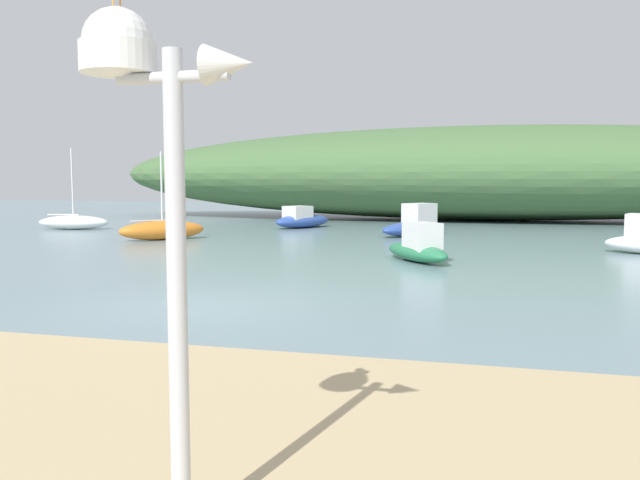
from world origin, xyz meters
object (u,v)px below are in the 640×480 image
(sailboat_mid_channel, at_px, (163,230))
(motorboat_west_reach, at_px, (302,219))
(motorboat_centre_water, at_px, (418,247))
(motorboat_near_shore, at_px, (415,224))
(mast_structure, at_px, (144,114))
(sailboat_outer_mooring, at_px, (74,222))

(sailboat_mid_channel, bearing_deg, motorboat_west_reach, 65.61)
(motorboat_centre_water, distance_m, motorboat_near_shore, 9.41)
(motorboat_west_reach, xyz_separation_m, sailboat_mid_channel, (-3.63, -8.01, -0.04))
(motorboat_near_shore, bearing_deg, sailboat_mid_channel, -154.21)
(mast_structure, bearing_deg, motorboat_west_reach, 104.45)
(motorboat_centre_water, bearing_deg, motorboat_west_reach, 120.13)
(sailboat_outer_mooring, distance_m, sailboat_mid_channel, 8.28)
(sailboat_outer_mooring, relative_size, motorboat_west_reach, 1.07)
(sailboat_outer_mooring, xyz_separation_m, sailboat_mid_channel, (7.18, -4.12, 0.04))
(mast_structure, bearing_deg, sailboat_outer_mooring, 126.65)
(mast_structure, distance_m, motorboat_near_shore, 25.06)
(mast_structure, relative_size, motorboat_near_shore, 0.78)
(mast_structure, xyz_separation_m, motorboat_west_reach, (-7.26, 28.18, -2.33))
(motorboat_centre_water, distance_m, sailboat_mid_channel, 11.87)
(sailboat_mid_channel, relative_size, motorboat_near_shore, 0.88)
(sailboat_outer_mooring, bearing_deg, motorboat_centre_water, -25.66)
(motorboat_west_reach, bearing_deg, mast_structure, -75.55)
(motorboat_near_shore, bearing_deg, mast_structure, -87.62)
(sailboat_outer_mooring, distance_m, motorboat_west_reach, 11.49)
(mast_structure, height_order, sailboat_mid_channel, sailboat_mid_channel)
(sailboat_mid_channel, distance_m, motorboat_near_shore, 10.95)
(motorboat_west_reach, height_order, sailboat_mid_channel, sailboat_mid_channel)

